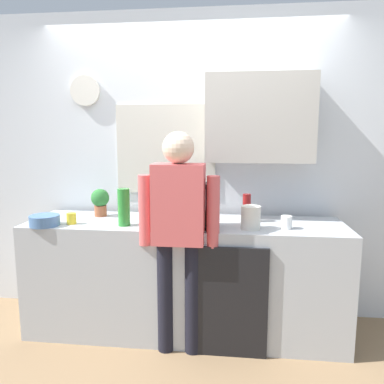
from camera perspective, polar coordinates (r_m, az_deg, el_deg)
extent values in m
plane|color=#8C6D4C|center=(3.00, -1.93, -22.99)|extent=(8.00, 8.00, 0.00)
cube|color=#B2B7BC|center=(3.06, -1.12, -12.83)|extent=(2.47, 0.64, 0.90)
cube|color=black|center=(2.75, 5.49, -16.51)|extent=(0.56, 0.02, 0.81)
cube|color=silver|center=(3.28, -0.15, 3.95)|extent=(4.07, 0.10, 2.60)
cube|color=beige|center=(3.24, -4.05, 6.54)|extent=(0.86, 0.02, 0.76)
cube|color=#8CA5C6|center=(3.25, -4.04, 6.54)|extent=(0.80, 0.02, 0.70)
cube|color=#B7B2A8|center=(3.04, 10.25, 10.97)|extent=(0.84, 0.32, 0.68)
cylinder|color=silver|center=(3.45, -16.01, 14.68)|extent=(0.26, 0.03, 0.26)
cube|color=black|center=(2.75, 1.72, -5.15)|extent=(0.20, 0.20, 0.03)
cube|color=black|center=(2.78, 1.84, -1.74)|extent=(0.18, 0.08, 0.28)
cylinder|color=black|center=(2.71, 1.67, -3.86)|extent=(0.11, 0.11, 0.11)
cylinder|color=black|center=(2.69, 1.75, 1.05)|extent=(0.17, 0.17, 0.03)
cylinder|color=olive|center=(3.17, -5.89, -1.27)|extent=(0.06, 0.06, 0.25)
cylinder|color=maroon|center=(2.94, 8.35, -2.42)|extent=(0.06, 0.06, 0.22)
cylinder|color=brown|center=(2.99, -2.20, -2.06)|extent=(0.06, 0.06, 0.23)
cylinder|color=#195923|center=(2.77, -2.25, -2.20)|extent=(0.07, 0.07, 0.30)
cylinder|color=#2D8C33|center=(2.83, -10.38, -2.30)|extent=(0.09, 0.09, 0.28)
cylinder|color=yellow|center=(3.00, -17.96, -3.87)|extent=(0.07, 0.07, 0.08)
cylinder|color=white|center=(2.80, 14.24, -4.51)|extent=(0.08, 0.08, 0.09)
cylinder|color=#4C72A5|center=(3.01, -21.61, -4.07)|extent=(0.22, 0.22, 0.08)
cylinder|color=#9E5638|center=(3.22, -13.80, -2.80)|extent=(0.10, 0.10, 0.09)
sphere|color=#2D7233|center=(3.20, -13.87, -0.87)|extent=(0.15, 0.15, 0.15)
cylinder|color=silver|center=(2.72, 8.97, -3.89)|extent=(0.14, 0.14, 0.17)
cylinder|color=black|center=(2.82, -4.06, -15.72)|extent=(0.12, 0.12, 0.82)
cylinder|color=black|center=(2.79, 0.14, -15.96)|extent=(0.12, 0.12, 0.82)
cube|color=#D85959|center=(2.59, -2.05, -1.85)|extent=(0.36, 0.20, 0.56)
sphere|color=beige|center=(2.55, -2.10, 6.80)|extent=(0.22, 0.22, 0.22)
cylinder|color=#D85959|center=(2.65, -7.20, -2.79)|extent=(0.09, 0.09, 0.50)
cylinder|color=#D85959|center=(2.58, 3.25, -3.06)|extent=(0.09, 0.09, 0.50)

